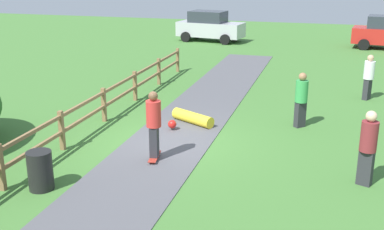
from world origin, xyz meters
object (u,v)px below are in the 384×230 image
object	(u,v)px
skater_riding	(154,122)
skater_fallen	(191,118)
bystander_white	(369,75)
bystander_maroon	(368,145)
parked_car_silver	(210,26)
bystander_green	(301,97)
trash_bin	(40,171)

from	to	relation	value
skater_riding	skater_fallen	size ratio (longest dim) A/B	1.19
skater_riding	bystander_white	distance (m)	9.44
skater_fallen	bystander_maroon	bearing A→B (deg)	-31.31
skater_fallen	parked_car_silver	bearing A→B (deg)	102.13
bystander_maroon	parked_car_silver	world-z (taller)	parked_car_silver
bystander_green	parked_car_silver	world-z (taller)	parked_car_silver
trash_bin	bystander_green	distance (m)	8.02
skater_fallen	bystander_maroon	distance (m)	5.94
skater_fallen	bystander_white	xyz separation A→B (m)	(5.47, 4.61, 0.73)
skater_riding	skater_fallen	world-z (taller)	skater_riding
bystander_green	trash_bin	bearing A→B (deg)	-131.13
skater_fallen	bystander_maroon	size ratio (longest dim) A/B	0.86
bystander_green	bystander_white	world-z (taller)	bystander_green
skater_riding	bystander_maroon	bearing A→B (deg)	-0.48
bystander_maroon	bystander_white	bearing A→B (deg)	86.78
bystander_green	skater_fallen	bearing A→B (deg)	-167.90
skater_riding	bystander_maroon	size ratio (longest dim) A/B	1.02
trash_bin	skater_riding	xyz separation A→B (m)	(1.86, 2.30, 0.58)
bystander_green	bystander_maroon	world-z (taller)	bystander_maroon
bystander_green	parked_car_silver	size ratio (longest dim) A/B	0.39
bystander_white	trash_bin	bearing A→B (deg)	-126.80
skater_fallen	trash_bin	bearing A→B (deg)	-110.23
skater_fallen	parked_car_silver	distance (m)	16.94
skater_riding	bystander_maroon	world-z (taller)	skater_riding
bystander_green	skater_riding	bearing A→B (deg)	-132.43
bystander_maroon	skater_riding	bearing A→B (deg)	179.52
skater_fallen	bystander_green	xyz separation A→B (m)	(3.30, 0.71, 0.75)
skater_fallen	parked_car_silver	world-z (taller)	parked_car_silver
trash_bin	bystander_white	xyz separation A→B (m)	(7.43, 9.92, 0.48)
trash_bin	skater_fallen	xyz separation A→B (m)	(1.96, 5.32, -0.25)
bystander_maroon	parked_car_silver	distance (m)	21.41
trash_bin	bystander_white	distance (m)	12.40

